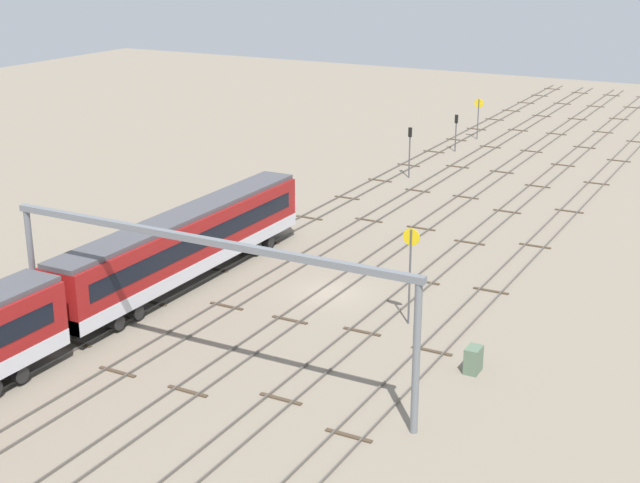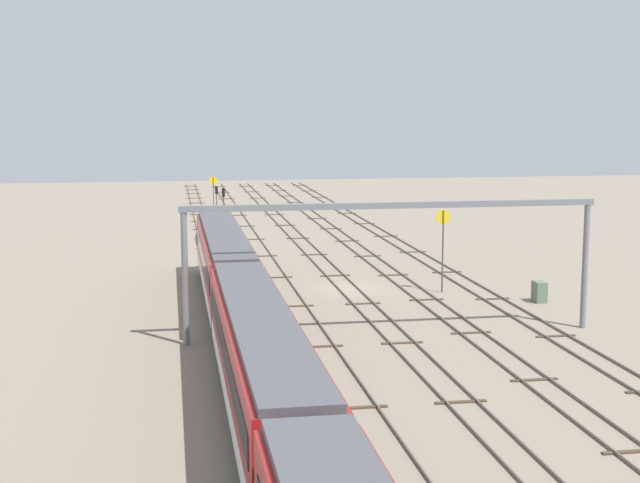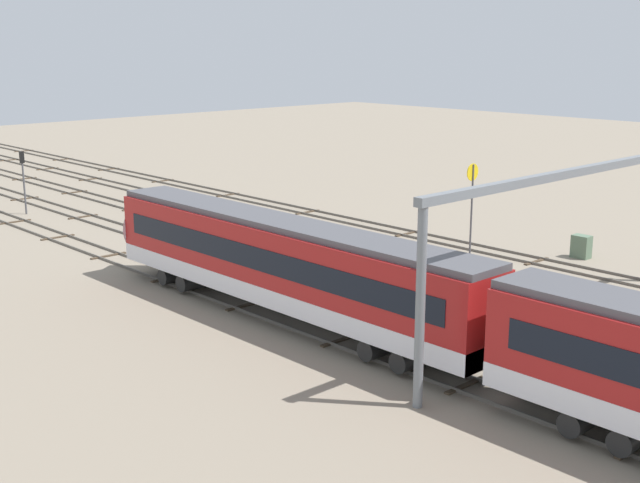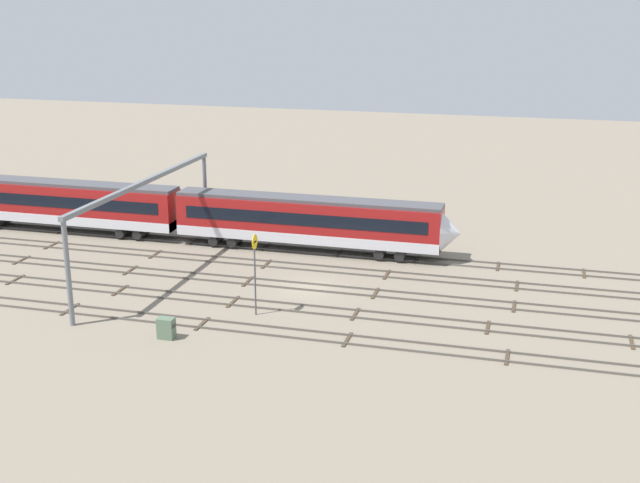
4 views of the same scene
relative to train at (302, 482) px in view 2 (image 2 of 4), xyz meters
The scene contains 13 objects.
ground_plane 40.68m from the train, 13.16° to the right, with size 203.87×203.87×0.00m, color gray.
track_near_foreground 43.71m from the train, 25.06° to the right, with size 187.87×2.40×0.16m.
track_second_near 41.97m from the train, 19.32° to the right, with size 187.87×2.40×0.16m.
track_middle 40.68m from the train, 13.16° to the right, with size 187.87×2.40×0.16m.
track_second_far 39.88m from the train, ahead, with size 187.87×2.40×0.16m.
track_with_train 39.61m from the train, ahead, with size 187.87×2.40×0.16m.
train is the anchor object (origin of this frame).
overhead_gantry 27.47m from the train, 19.51° to the right, with size 0.40×24.42×7.87m.
speed_sign_near_foreground 40.56m from the train, 22.88° to the right, with size 0.14×1.06×6.01m.
speed_sign_mid_trackside 89.94m from the train, ahead, with size 0.14×1.05×4.66m.
signal_light_trackside_approach 82.69m from the train, ahead, with size 0.31×0.32×4.02m.
signal_light_trackside_departure 69.81m from the train, ahead, with size 0.31×0.32×4.92m.
relay_cabinet 39.35m from the train, 32.91° to the right, with size 1.13×0.75×1.44m.
Camera 2 is at (-63.46, 12.74, 13.20)m, focal length 50.25 mm.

